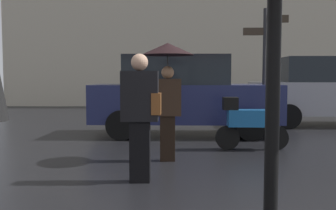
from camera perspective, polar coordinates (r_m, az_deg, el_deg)
pedestrian_with_umbrella at (r=6.23m, az=-0.05°, el=5.04°), size 0.88×0.88×1.95m
pedestrian_with_bag at (r=4.99m, az=-4.11°, el=-0.74°), size 0.52×0.24×1.69m
parked_scooter at (r=7.41m, az=12.17°, el=-2.36°), size 1.39×0.32×1.23m
parked_car_left at (r=11.93m, az=22.84°, el=1.99°), size 4.37×1.99×1.96m
parked_car_right at (r=9.09m, az=2.23°, el=1.57°), size 4.39×1.84×1.90m
street_signpost at (r=9.51m, az=14.31°, el=6.78°), size 1.08×0.08×3.04m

